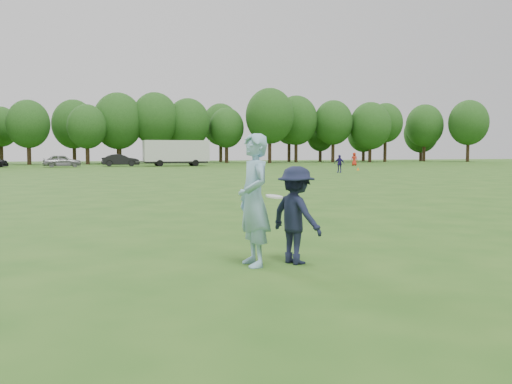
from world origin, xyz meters
TOP-DOWN VIEW (x-y plane):
  - ground at (0.00, 0.00)m, footprint 200.00×200.00m
  - thrower at (0.07, 0.30)m, footprint 0.54×0.79m
  - defender at (0.78, 0.26)m, footprint 0.93×1.17m
  - player_far_b at (18.70, 34.43)m, footprint 0.91×0.89m
  - player_far_c at (30.69, 54.12)m, footprint 0.94×0.73m
  - car_e at (-4.62, 58.90)m, footprint 4.35×1.93m
  - car_f at (2.09, 60.48)m, footprint 4.54×1.61m
  - field_cone at (22.96, 38.91)m, footprint 0.28×0.28m
  - disc_in_play at (0.31, -0.01)m, footprint 0.30×0.30m
  - cargo_trailer at (8.81, 59.66)m, footprint 9.00×2.75m
  - treeline at (2.81, 76.90)m, footprint 130.35×18.39m

SIDE VIEW (x-z plane):
  - ground at x=0.00m, z-range 0.00..0.00m
  - field_cone at x=22.96m, z-range 0.00..0.30m
  - car_e at x=-4.62m, z-range 0.00..1.45m
  - car_f at x=2.09m, z-range 0.00..1.49m
  - player_far_b at x=18.70m, z-range 0.00..1.54m
  - defender at x=0.78m, z-range 0.00..1.58m
  - player_far_c at x=30.69m, z-range 0.00..1.70m
  - thrower at x=0.07m, z-range 0.00..2.10m
  - disc_in_play at x=0.31m, z-range 1.09..1.16m
  - cargo_trailer at x=8.81m, z-range 0.18..3.38m
  - treeline at x=2.81m, z-range 0.39..12.13m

